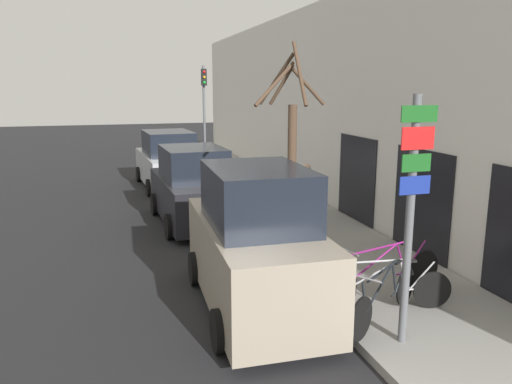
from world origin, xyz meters
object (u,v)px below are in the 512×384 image
(street_tree, at_px, (291,157))
(traffic_light, at_px, (204,108))
(bicycle_1, at_px, (385,288))
(parked_car_1, at_px, (193,189))
(parked_car_2, at_px, (168,162))
(pedestrian_near, at_px, (306,192))
(parked_car_0, at_px, (256,246))
(bicycle_2, at_px, (384,275))
(signpost, at_px, (410,212))
(bicycle_0, at_px, (385,298))

(street_tree, distance_m, traffic_light, 9.47)
(bicycle_1, distance_m, parked_car_1, 7.16)
(parked_car_2, bearing_deg, pedestrian_near, -74.21)
(parked_car_2, distance_m, traffic_light, 2.58)
(traffic_light, bearing_deg, parked_car_0, -96.55)
(parked_car_0, relative_size, parked_car_2, 0.90)
(bicycle_2, distance_m, parked_car_0, 2.37)
(signpost, xyz_separation_m, parked_car_0, (-1.68, 2.01, -0.98))
(bicycle_1, bearing_deg, bicycle_0, 162.93)
(parked_car_0, xyz_separation_m, traffic_light, (1.35, 11.79, 1.88))
(bicycle_1, relative_size, parked_car_2, 0.46)
(bicycle_1, height_order, parked_car_1, parked_car_1)
(bicycle_0, relative_size, parked_car_2, 0.40)
(parked_car_1, distance_m, traffic_light, 6.44)
(street_tree, bearing_deg, traffic_light, 90.89)
(parked_car_2, bearing_deg, bicycle_0, -85.03)
(signpost, bearing_deg, parked_car_0, 129.95)
(pedestrian_near, bearing_deg, signpost, -115.02)
(signpost, xyz_separation_m, parked_car_1, (-1.81, 7.87, -1.13))
(parked_car_0, relative_size, traffic_light, 0.96)
(bicycle_1, relative_size, parked_car_1, 0.52)
(bicycle_2, xyz_separation_m, traffic_light, (-0.89, 12.29, 2.47))
(bicycle_1, xyz_separation_m, street_tree, (-0.49, 3.31, 1.78))
(pedestrian_near, distance_m, street_tree, 2.14)
(signpost, relative_size, parked_car_2, 0.75)
(signpost, relative_size, parked_car_0, 0.83)
(parked_car_1, relative_size, street_tree, 0.93)
(parked_car_1, relative_size, parked_car_2, 0.90)
(signpost, xyz_separation_m, bicycle_2, (0.56, 1.51, -1.56))
(signpost, bearing_deg, bicycle_0, 82.91)
(pedestrian_near, bearing_deg, bicycle_2, -110.45)
(parked_car_2, relative_size, street_tree, 1.04)
(bicycle_1, relative_size, bicycle_2, 0.86)
(parked_car_1, bearing_deg, pedestrian_near, -40.23)
(bicycle_0, distance_m, bicycle_1, 0.45)
(parked_car_2, xyz_separation_m, traffic_light, (1.53, 0.37, 2.05))
(bicycle_0, relative_size, bicycle_2, 0.74)
(signpost, relative_size, traffic_light, 0.80)
(bicycle_0, xyz_separation_m, pedestrian_near, (0.73, 5.21, 0.63))
(signpost, distance_m, traffic_light, 13.83)
(bicycle_2, distance_m, parked_car_2, 12.17)
(bicycle_0, height_order, pedestrian_near, pedestrian_near)
(parked_car_1, distance_m, pedestrian_near, 3.30)
(parked_car_2, height_order, traffic_light, traffic_light)
(parked_car_0, bearing_deg, bicycle_2, -10.72)
(bicycle_2, height_order, traffic_light, traffic_light)
(bicycle_1, height_order, bicycle_2, bicycle_2)
(traffic_light, bearing_deg, signpost, -88.65)
(pedestrian_near, height_order, street_tree, street_tree)
(bicycle_0, bearing_deg, traffic_light, -32.53)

